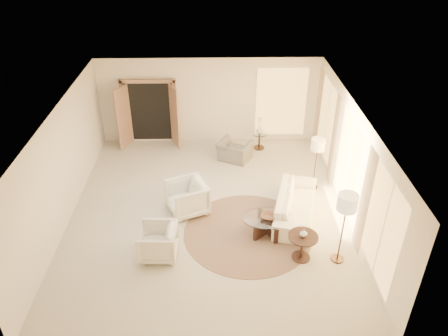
{
  "coord_description": "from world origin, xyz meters",
  "views": [
    {
      "loc": [
        0.22,
        -8.97,
        6.88
      ],
      "look_at": [
        0.4,
        0.4,
        1.1
      ],
      "focal_mm": 35.0,
      "sensor_mm": 36.0,
      "label": 1
    }
  ],
  "objects_px": {
    "end_vase": "(304,233)",
    "armchair_right": "(158,241)",
    "coffee_table": "(268,223)",
    "floor_lamp_far": "(347,206)",
    "side_vase": "(260,130)",
    "accent_chair": "(235,148)",
    "floor_lamp_near": "(318,147)",
    "end_table": "(302,243)",
    "bowl": "(268,216)",
    "armchair_left": "(187,196)",
    "sofa": "(296,205)",
    "side_table": "(259,139)"
  },
  "relations": [
    {
      "from": "floor_lamp_near",
      "to": "floor_lamp_far",
      "type": "height_order",
      "value": "floor_lamp_far"
    },
    {
      "from": "armchair_right",
      "to": "bowl",
      "type": "distance_m",
      "value": 2.64
    },
    {
      "from": "end_vase",
      "to": "armchair_right",
      "type": "bearing_deg",
      "value": 177.24
    },
    {
      "from": "accent_chair",
      "to": "floor_lamp_far",
      "type": "distance_m",
      "value": 5.05
    },
    {
      "from": "armchair_left",
      "to": "coffee_table",
      "type": "relative_size",
      "value": 0.64
    },
    {
      "from": "coffee_table",
      "to": "floor_lamp_far",
      "type": "relative_size",
      "value": 0.84
    },
    {
      "from": "sofa",
      "to": "end_table",
      "type": "xyz_separation_m",
      "value": [
        -0.1,
        -1.54,
        0.09
      ]
    },
    {
      "from": "side_vase",
      "to": "side_table",
      "type": "bearing_deg",
      "value": 0.0
    },
    {
      "from": "sofa",
      "to": "side_vase",
      "type": "xyz_separation_m",
      "value": [
        -0.6,
        3.55,
        0.31
      ]
    },
    {
      "from": "accent_chair",
      "to": "end_vase",
      "type": "height_order",
      "value": "accent_chair"
    },
    {
      "from": "floor_lamp_far",
      "to": "bowl",
      "type": "distance_m",
      "value": 2.02
    },
    {
      "from": "armchair_left",
      "to": "accent_chair",
      "type": "height_order",
      "value": "armchair_left"
    },
    {
      "from": "coffee_table",
      "to": "side_vase",
      "type": "relative_size",
      "value": 6.21
    },
    {
      "from": "floor_lamp_far",
      "to": "end_table",
      "type": "bearing_deg",
      "value": 175.18
    },
    {
      "from": "coffee_table",
      "to": "floor_lamp_near",
      "type": "distance_m",
      "value": 2.63
    },
    {
      "from": "armchair_left",
      "to": "end_table",
      "type": "distance_m",
      "value": 3.18
    },
    {
      "from": "side_table",
      "to": "floor_lamp_far",
      "type": "relative_size",
      "value": 0.3
    },
    {
      "from": "coffee_table",
      "to": "side_table",
      "type": "relative_size",
      "value": 2.75
    },
    {
      "from": "end_vase",
      "to": "side_vase",
      "type": "bearing_deg",
      "value": 95.57
    },
    {
      "from": "end_vase",
      "to": "side_vase",
      "type": "xyz_separation_m",
      "value": [
        -0.5,
        5.1,
        -0.06
      ]
    },
    {
      "from": "side_table",
      "to": "side_vase",
      "type": "xyz_separation_m",
      "value": [
        -0.0,
        0.0,
        0.33
      ]
    },
    {
      "from": "coffee_table",
      "to": "floor_lamp_far",
      "type": "xyz_separation_m",
      "value": [
        1.47,
        -0.95,
        1.21
      ]
    },
    {
      "from": "armchair_left",
      "to": "floor_lamp_near",
      "type": "xyz_separation_m",
      "value": [
        3.44,
        1.03,
        0.83
      ]
    },
    {
      "from": "floor_lamp_far",
      "to": "armchair_left",
      "type": "bearing_deg",
      "value": 151.83
    },
    {
      "from": "accent_chair",
      "to": "bowl",
      "type": "bearing_deg",
      "value": 127.14
    },
    {
      "from": "coffee_table",
      "to": "sofa",
      "type": "bearing_deg",
      "value": 40.81
    },
    {
      "from": "sofa",
      "to": "floor_lamp_far",
      "type": "distance_m",
      "value": 2.11
    },
    {
      "from": "armchair_right",
      "to": "accent_chair",
      "type": "distance_m",
      "value": 4.62
    },
    {
      "from": "armchair_left",
      "to": "floor_lamp_far",
      "type": "xyz_separation_m",
      "value": [
        3.44,
        -1.84,
        1.02
      ]
    },
    {
      "from": "bowl",
      "to": "side_vase",
      "type": "bearing_deg",
      "value": 87.74
    },
    {
      "from": "end_table",
      "to": "armchair_right",
      "type": "bearing_deg",
      "value": 177.24
    },
    {
      "from": "coffee_table",
      "to": "floor_lamp_far",
      "type": "distance_m",
      "value": 2.13
    },
    {
      "from": "accent_chair",
      "to": "floor_lamp_near",
      "type": "distance_m",
      "value": 2.79
    },
    {
      "from": "coffee_table",
      "to": "side_vase",
      "type": "distance_m",
      "value": 4.23
    },
    {
      "from": "armchair_left",
      "to": "side_vase",
      "type": "height_order",
      "value": "armchair_left"
    },
    {
      "from": "armchair_right",
      "to": "side_table",
      "type": "xyz_separation_m",
      "value": [
        2.7,
        4.94,
        -0.1
      ]
    },
    {
      "from": "armchair_left",
      "to": "end_vase",
      "type": "height_order",
      "value": "armchair_left"
    },
    {
      "from": "bowl",
      "to": "side_vase",
      "type": "distance_m",
      "value": 4.22
    },
    {
      "from": "floor_lamp_near",
      "to": "floor_lamp_far",
      "type": "bearing_deg",
      "value": -90.0
    },
    {
      "from": "armchair_right",
      "to": "sofa",
      "type": "bearing_deg",
      "value": 115.12
    },
    {
      "from": "accent_chair",
      "to": "end_table",
      "type": "relative_size",
      "value": 1.4
    },
    {
      "from": "side_table",
      "to": "end_vase",
      "type": "relative_size",
      "value": 3.14
    },
    {
      "from": "floor_lamp_near",
      "to": "end_vase",
      "type": "distance_m",
      "value": 2.98
    },
    {
      "from": "floor_lamp_far",
      "to": "end_vase",
      "type": "distance_m",
      "value": 1.13
    },
    {
      "from": "coffee_table",
      "to": "side_vase",
      "type": "height_order",
      "value": "side_vase"
    },
    {
      "from": "end_table",
      "to": "floor_lamp_near",
      "type": "height_order",
      "value": "floor_lamp_near"
    },
    {
      "from": "end_table",
      "to": "side_table",
      "type": "relative_size",
      "value": 1.24
    },
    {
      "from": "end_table",
      "to": "floor_lamp_near",
      "type": "relative_size",
      "value": 0.44
    },
    {
      "from": "armchair_left",
      "to": "end_vase",
      "type": "relative_size",
      "value": 5.52
    },
    {
      "from": "armchair_right",
      "to": "side_table",
      "type": "relative_size",
      "value": 1.57
    }
  ]
}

